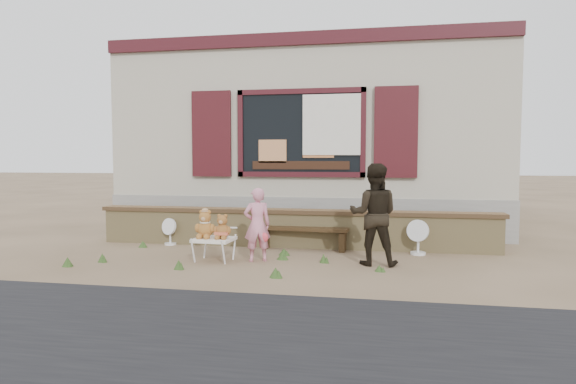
% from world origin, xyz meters
% --- Properties ---
extents(ground, '(80.00, 80.00, 0.00)m').
position_xyz_m(ground, '(0.00, 0.00, 0.00)').
color(ground, brown).
rests_on(ground, ground).
extents(shopfront, '(8.04, 5.13, 4.00)m').
position_xyz_m(shopfront, '(0.00, 4.49, 2.00)').
color(shopfront, gray).
rests_on(shopfront, ground).
extents(brick_wall, '(7.10, 0.36, 0.67)m').
position_xyz_m(brick_wall, '(0.00, 1.00, 0.34)').
color(brick_wall, tan).
rests_on(brick_wall, ground).
extents(bench, '(1.55, 0.44, 0.39)m').
position_xyz_m(bench, '(0.24, 0.80, 0.29)').
color(bench, black).
rests_on(bench, ground).
extents(folding_chair, '(0.60, 0.54, 0.35)m').
position_xyz_m(folding_chair, '(-0.97, -0.37, 0.32)').
color(folding_chair, white).
rests_on(folding_chair, ground).
extents(teddy_bear_left, '(0.34, 0.30, 0.44)m').
position_xyz_m(teddy_bear_left, '(-1.11, -0.36, 0.57)').
color(teddy_bear_left, brown).
rests_on(teddy_bear_left, folding_chair).
extents(teddy_bear_right, '(0.29, 0.26, 0.38)m').
position_xyz_m(teddy_bear_right, '(-0.83, -0.38, 0.54)').
color(teddy_bear_right, brown).
rests_on(teddy_bear_right, folding_chair).
extents(child, '(0.48, 0.41, 1.12)m').
position_xyz_m(child, '(-0.32, -0.26, 0.56)').
color(child, pink).
rests_on(child, ground).
extents(adult, '(0.74, 0.59, 1.49)m').
position_xyz_m(adult, '(1.42, -0.19, 0.74)').
color(adult, black).
rests_on(adult, ground).
extents(fan_left, '(0.31, 0.21, 0.49)m').
position_xyz_m(fan_left, '(-2.20, 0.80, 0.24)').
color(fan_left, silver).
rests_on(fan_left, ground).
extents(fan_right, '(0.37, 0.24, 0.58)m').
position_xyz_m(fan_right, '(2.13, 0.69, 0.29)').
color(fan_right, silver).
rests_on(fan_right, ground).
extents(grass_tufts, '(4.58, 1.85, 0.14)m').
position_xyz_m(grass_tufts, '(-0.88, -0.48, 0.06)').
color(grass_tufts, '#314D1E').
rests_on(grass_tufts, ground).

